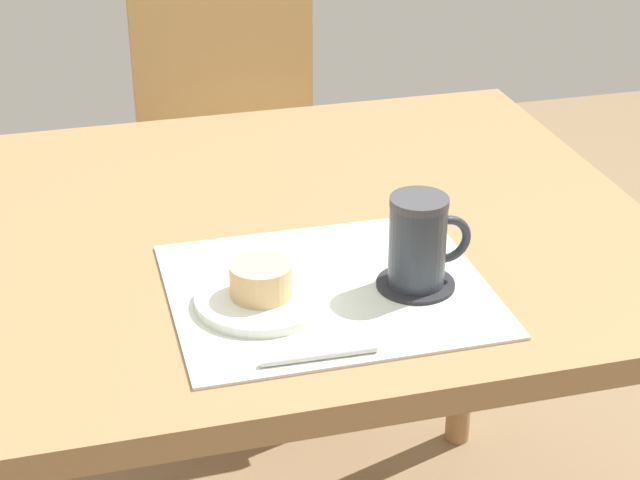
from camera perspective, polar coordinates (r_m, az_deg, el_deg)
dining_table at (r=1.50m, az=-3.84°, el=-2.02°), size 1.11×0.85×0.74m
wooden_chair at (r=2.27m, az=-4.38°, el=4.33°), size 0.43×0.43×0.93m
placemat at (r=1.30m, az=0.45°, el=-2.67°), size 0.38×0.33×0.00m
pastry_plate at (r=1.27m, az=-3.13°, el=-3.14°), size 0.16×0.16×0.01m
pastry at (r=1.25m, az=-3.16°, el=-2.11°), size 0.07×0.07×0.04m
coffee_coaster at (r=1.31m, az=5.12°, el=-2.34°), size 0.10×0.10×0.00m
coffee_mug at (r=1.28m, az=5.34°, el=-0.03°), size 0.10×0.07×0.11m
teaspoon at (r=1.16m, az=-0.05°, el=-6.19°), size 0.13×0.01×0.01m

